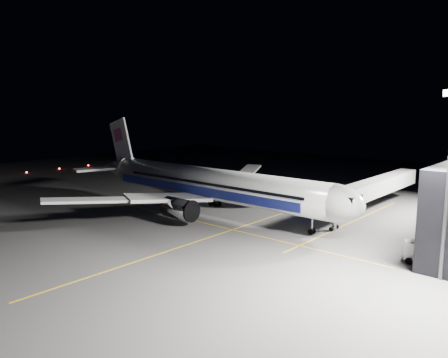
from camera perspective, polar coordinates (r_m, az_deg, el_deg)
ground at (r=78.94m, az=-1.68°, el=-4.41°), size 200.00×200.00×0.00m
guide_line_main at (r=72.75m, az=4.16°, el=-5.64°), size 0.25×80.00×0.01m
guide_line_cross at (r=74.77m, az=-4.81°, el=-5.23°), size 70.00×0.25×0.01m
guide_line_side at (r=75.22m, az=16.18°, el=-5.49°), size 0.25×40.00×0.01m
airliner at (r=78.59m, az=-2.28°, el=-0.63°), size 61.48×54.22×16.64m
jet_bridge at (r=81.48m, az=18.72°, el=-1.18°), size 3.60×34.40×6.30m
taxiway_lights at (r=137.42m, az=-24.37°, el=0.79°), size 0.44×60.44×0.44m
service_truck at (r=59.13m, az=24.83°, el=-8.70°), size 5.39×3.44×2.58m
baggage_tug at (r=95.18m, az=1.16°, el=-1.56°), size 2.40×2.03×1.59m
safety_cone_a at (r=83.71m, az=-1.34°, el=-3.40°), size 0.39×0.39×0.58m
safety_cone_b at (r=88.80m, az=0.45°, el=-2.64°), size 0.42×0.42×0.63m
safety_cone_c at (r=88.86m, az=4.89°, el=-2.64°), size 0.46×0.46×0.69m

